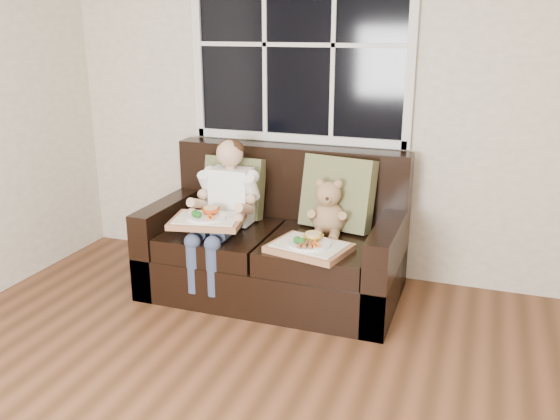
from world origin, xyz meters
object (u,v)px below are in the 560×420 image
at_px(child, 225,200).
at_px(teddy_bear, 328,212).
at_px(tray_left, 207,219).
at_px(tray_right, 309,246).
at_px(loveseat, 277,247).

relative_size(child, teddy_bear, 2.36).
height_order(child, teddy_bear, child).
xyz_separation_m(tray_left, tray_right, (0.70, -0.01, -0.10)).
bearing_deg(child, teddy_bear, 10.61).
bearing_deg(tray_right, tray_left, -167.78).
height_order(child, tray_right, child).
bearing_deg(loveseat, child, -159.36).
relative_size(loveseat, child, 1.84).
xyz_separation_m(child, tray_right, (0.66, -0.21, -0.17)).
distance_m(teddy_bear, tray_right, 0.36).
relative_size(child, tray_right, 1.71).
distance_m(loveseat, tray_left, 0.56).
bearing_deg(tray_right, loveseat, 148.13).
bearing_deg(tray_right, child, 175.12).
height_order(tray_left, tray_right, tray_left).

